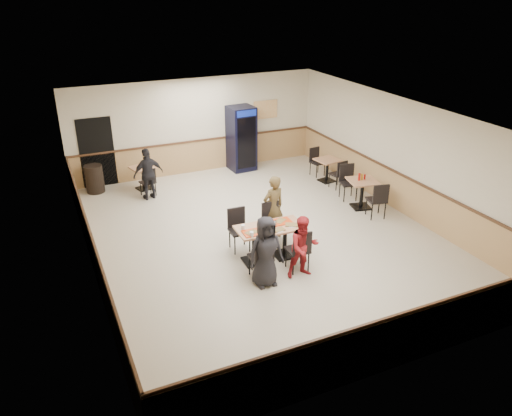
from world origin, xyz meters
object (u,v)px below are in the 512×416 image
main_table (270,238)px  side_table_near (362,190)px  diner_man_opposite (273,208)px  side_table_far (327,167)px  diner_woman_left (266,252)px  diner_woman_right (304,247)px  back_table (143,174)px  pepsi_cooler (241,138)px  trash_bin (95,179)px  lone_diner (148,174)px

main_table → side_table_near: size_ratio=1.70×
diner_man_opposite → side_table_near: size_ratio=1.78×
main_table → side_table_far: (3.66, 3.52, -0.05)m
diner_woman_left → diner_woman_right: diner_woman_left is taller
diner_woman_right → diner_man_opposite: (0.18, 1.80, 0.11)m
diner_woman_left → diner_man_opposite: bearing=60.4°
back_table → pepsi_cooler: size_ratio=0.38×
side_table_near → trash_bin: 7.69m
diner_man_opposite → back_table: diner_man_opposite is taller
trash_bin → diner_woman_right: bearing=-62.9°
diner_woman_left → trash_bin: diner_woman_left is taller
diner_man_opposite → pepsi_cooler: (1.17, 4.75, 0.24)m
back_table → trash_bin: trash_bin is taller
side_table_near → pepsi_cooler: pepsi_cooler is taller
side_table_near → diner_man_opposite: bearing=-169.1°
side_table_near → side_table_far: bearing=85.1°
diner_man_opposite → back_table: bearing=-74.0°
trash_bin → pepsi_cooler: bearing=0.5°
diner_woman_right → trash_bin: bearing=121.1°
diner_woman_right → lone_diner: size_ratio=0.92×
back_table → diner_woman_left: bearing=-79.6°
side_table_near → side_table_far: side_table_near is taller
side_table_near → back_table: size_ratio=1.14×
main_table → pepsi_cooler: 5.90m
lone_diner → trash_bin: bearing=-49.1°
lone_diner → pepsi_cooler: (3.33, 1.18, 0.30)m
diner_man_opposite → pepsi_cooler: 4.90m
trash_bin → side_table_far: bearing=-17.2°
side_table_near → diner_woman_left: bearing=-149.7°
diner_woman_right → pepsi_cooler: size_ratio=0.66×
diner_woman_left → side_table_far: 6.08m
diner_woman_left → diner_man_opposite: 2.04m
side_table_near → side_table_far: size_ratio=1.18×
diner_woman_left → diner_man_opposite: size_ratio=0.95×
diner_woman_left → diner_woman_right: (0.85, -0.04, -0.07)m
lone_diner → trash_bin: size_ratio=1.81×
main_table → side_table_far: 5.08m
diner_man_opposite → trash_bin: (-3.51, 4.71, -0.38)m
diner_man_opposite → trash_bin: diner_man_opposite is taller
diner_woman_left → diner_man_opposite: (1.03, 1.76, 0.04)m
lone_diner → trash_bin: lone_diner is taller
side_table_far → trash_bin: (-6.66, 2.07, -0.06)m
main_table → pepsi_cooler: size_ratio=0.73×
main_table → lone_diner: size_ratio=1.02×
diner_woman_right → main_table: bearing=114.0°
side_table_near → side_table_far: (0.18, 2.07, -0.06)m
lone_diner → pepsi_cooler: pepsi_cooler is taller
side_table_far → side_table_near: bearing=-94.9°
main_table → lone_diner: 4.75m
main_table → diner_woman_left: 1.05m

